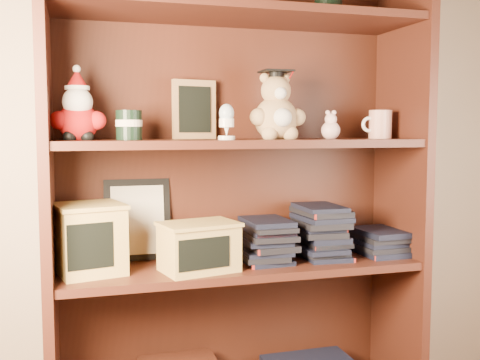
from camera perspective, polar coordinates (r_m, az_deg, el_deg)
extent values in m
cube|color=tan|center=(2.02, 0.88, 12.81)|extent=(3.00, 0.04, 2.50)
cube|color=#411C12|center=(1.73, -18.98, -1.15)|extent=(0.03, 0.35, 1.60)
cube|color=#411C12|center=(2.04, 16.00, -0.14)|extent=(0.03, 0.35, 1.60)
cube|color=#3D1A10|center=(1.95, -1.35, -0.16)|extent=(1.20, 0.02, 1.60)
cube|color=#411C12|center=(1.82, 0.00, 16.43)|extent=(1.14, 0.33, 0.02)
cube|color=#411C12|center=(1.84, 0.00, -8.79)|extent=(1.14, 0.33, 0.02)
cube|color=#411C12|center=(1.79, 0.00, 3.75)|extent=(1.14, 0.33, 0.02)
sphere|color=#A50F0F|center=(1.72, -16.13, 5.67)|extent=(0.12, 0.12, 0.12)
sphere|color=#A50F0F|center=(1.70, -17.92, 5.79)|extent=(0.05, 0.05, 0.05)
sphere|color=#A50F0F|center=(1.70, -14.34, 5.88)|extent=(0.05, 0.05, 0.05)
sphere|color=black|center=(1.69, -16.91, 4.26)|extent=(0.04, 0.04, 0.04)
sphere|color=black|center=(1.69, -15.27, 4.30)|extent=(0.04, 0.04, 0.04)
sphere|color=white|center=(1.70, -16.18, 7.62)|extent=(0.09, 0.09, 0.09)
sphere|color=#D8B293|center=(1.72, -16.19, 8.23)|extent=(0.06, 0.06, 0.06)
cone|color=#A50F0F|center=(1.72, -16.24, 9.83)|extent=(0.07, 0.07, 0.06)
sphere|color=white|center=(1.72, -16.26, 10.78)|extent=(0.02, 0.02, 0.02)
cylinder|color=white|center=(1.72, -16.21, 8.97)|extent=(0.07, 0.07, 0.01)
cylinder|color=black|center=(1.72, -11.21, 5.49)|extent=(0.08, 0.08, 0.09)
cylinder|color=beige|center=(1.72, -11.21, 5.68)|extent=(0.08, 0.08, 0.02)
cube|color=#9E7547|center=(1.87, -4.68, 7.15)|extent=(0.15, 0.05, 0.19)
cube|color=black|center=(1.86, -4.60, 7.16)|extent=(0.11, 0.03, 0.15)
cube|color=#9E7547|center=(1.90, -4.86, 4.68)|extent=(0.08, 0.08, 0.01)
cylinder|color=white|center=(1.70, -1.37, 4.31)|extent=(0.05, 0.05, 0.01)
cone|color=white|center=(1.70, -1.37, 5.07)|extent=(0.02, 0.02, 0.04)
cylinder|color=white|center=(1.70, -1.37, 5.83)|extent=(0.05, 0.05, 0.03)
ellipsoid|color=silver|center=(1.70, -1.38, 6.80)|extent=(0.05, 0.05, 0.06)
sphere|color=tan|center=(1.82, 3.66, 6.22)|extent=(0.14, 0.14, 0.14)
sphere|color=white|center=(1.77, 4.32, 6.34)|extent=(0.06, 0.06, 0.06)
sphere|color=tan|center=(1.78, 1.89, 6.41)|extent=(0.06, 0.06, 0.06)
sphere|color=tan|center=(1.83, 5.81, 6.35)|extent=(0.06, 0.06, 0.06)
sphere|color=tan|center=(1.77, 3.02, 4.72)|extent=(0.05, 0.05, 0.05)
sphere|color=tan|center=(1.80, 5.14, 4.72)|extent=(0.05, 0.05, 0.05)
sphere|color=tan|center=(1.83, 3.67, 9.05)|extent=(0.10, 0.10, 0.10)
sphere|color=white|center=(1.79, 4.11, 8.81)|extent=(0.04, 0.04, 0.04)
sphere|color=tan|center=(1.83, 2.52, 10.31)|extent=(0.03, 0.03, 0.03)
sphere|color=tan|center=(1.85, 4.61, 10.24)|extent=(0.03, 0.03, 0.03)
cylinder|color=black|center=(1.83, 3.68, 10.62)|extent=(0.04, 0.04, 0.02)
cube|color=black|center=(1.83, 3.68, 10.96)|extent=(0.10, 0.10, 0.01)
cylinder|color=#A50F0F|center=(1.83, 5.25, 10.61)|extent=(0.00, 0.05, 0.03)
sphere|color=beige|center=(1.90, 9.19, 4.99)|extent=(0.06, 0.06, 0.06)
sphere|color=beige|center=(1.90, 9.20, 6.11)|extent=(0.04, 0.04, 0.04)
sphere|color=beige|center=(1.90, 8.91, 6.79)|extent=(0.02, 0.02, 0.02)
sphere|color=beige|center=(1.90, 9.52, 6.77)|extent=(0.02, 0.02, 0.02)
cylinder|color=silver|center=(1.99, 14.06, 5.50)|extent=(0.08, 0.08, 0.10)
torus|color=white|center=(1.96, 12.96, 5.52)|extent=(0.05, 0.01, 0.05)
cube|color=black|center=(1.89, -10.36, -3.98)|extent=(0.21, 0.05, 0.27)
cube|color=beige|center=(1.88, -10.33, -4.03)|extent=(0.17, 0.04, 0.22)
cube|color=tan|center=(1.75, -15.01, -5.91)|extent=(0.22, 0.22, 0.20)
cube|color=black|center=(1.66, -14.94, -6.51)|extent=(0.13, 0.03, 0.13)
cube|color=tan|center=(1.73, -15.09, -2.55)|extent=(0.23, 0.23, 0.01)
cube|color=tan|center=(1.73, -4.20, -6.92)|extent=(0.25, 0.20, 0.14)
cube|color=black|center=(1.65, -3.63, -7.47)|extent=(0.16, 0.04, 0.09)
cube|color=tan|center=(1.71, -4.22, -4.50)|extent=(0.26, 0.21, 0.01)
cube|color=black|center=(1.86, 2.54, -7.99)|extent=(0.14, 0.20, 0.02)
cube|color=black|center=(1.86, 2.54, -7.51)|extent=(0.14, 0.20, 0.02)
cube|color=black|center=(1.85, 2.55, -7.03)|extent=(0.14, 0.20, 0.02)
cube|color=black|center=(1.85, 2.55, -6.54)|extent=(0.14, 0.20, 0.02)
cube|color=black|center=(1.85, 2.55, -6.06)|extent=(0.14, 0.20, 0.02)
cube|color=black|center=(1.85, 2.55, -5.57)|extent=(0.14, 0.20, 0.02)
cube|color=black|center=(1.84, 2.55, -5.08)|extent=(0.14, 0.20, 0.02)
cube|color=black|center=(1.84, 2.56, -4.59)|extent=(0.14, 0.20, 0.02)
cube|color=black|center=(1.84, 2.56, -4.10)|extent=(0.14, 0.20, 0.02)
cube|color=black|center=(1.93, 8.17, -7.54)|extent=(0.14, 0.20, 0.02)
cube|color=black|center=(1.93, 8.17, -7.08)|extent=(0.14, 0.20, 0.02)
cube|color=black|center=(1.93, 8.18, -6.61)|extent=(0.14, 0.20, 0.02)
cube|color=black|center=(1.92, 8.19, -6.15)|extent=(0.14, 0.20, 0.02)
cube|color=black|center=(1.92, 8.19, -5.68)|extent=(0.14, 0.20, 0.02)
cube|color=black|center=(1.92, 8.20, -5.21)|extent=(0.14, 0.20, 0.02)
cube|color=black|center=(1.91, 8.21, -4.74)|extent=(0.14, 0.20, 0.02)
cube|color=black|center=(1.91, 8.21, -4.27)|extent=(0.14, 0.20, 0.02)
cube|color=black|center=(1.91, 8.22, -3.79)|extent=(0.14, 0.20, 0.02)
cube|color=black|center=(1.91, 8.22, -3.32)|extent=(0.14, 0.20, 0.02)
cube|color=black|center=(1.90, 8.23, -2.84)|extent=(0.14, 0.20, 0.02)
cube|color=black|center=(2.03, 13.78, -7.02)|extent=(0.14, 0.20, 0.02)
cube|color=black|center=(2.03, 13.79, -6.58)|extent=(0.14, 0.20, 0.02)
cube|color=black|center=(2.02, 13.80, -6.14)|extent=(0.14, 0.20, 0.02)
cube|color=black|center=(2.02, 13.81, -5.69)|extent=(0.14, 0.20, 0.02)
cube|color=black|center=(2.02, 13.82, -5.25)|extent=(0.14, 0.20, 0.02)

